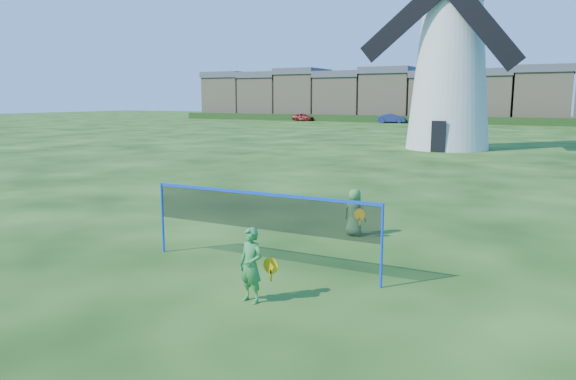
{
  "coord_description": "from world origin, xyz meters",
  "views": [
    {
      "loc": [
        5.29,
        -9.25,
        3.36
      ],
      "look_at": [
        0.2,
        0.5,
        1.5
      ],
      "focal_mm": 33.73,
      "sensor_mm": 36.0,
      "label": 1
    }
  ],
  "objects_px": {
    "badminton_net": "(260,212)",
    "player_girl": "(251,265)",
    "player_boy": "(355,212)",
    "car_right": "(391,118)",
    "windmill": "(450,63)",
    "car_left": "(303,117)"
  },
  "relations": [
    {
      "from": "badminton_net",
      "to": "player_girl",
      "type": "height_order",
      "value": "badminton_net"
    },
    {
      "from": "car_left",
      "to": "car_right",
      "type": "bearing_deg",
      "value": -92.47
    },
    {
      "from": "windmill",
      "to": "badminton_net",
      "type": "xyz_separation_m",
      "value": [
        2.09,
        -28.37,
        -4.57
      ]
    },
    {
      "from": "player_girl",
      "to": "player_boy",
      "type": "height_order",
      "value": "player_girl"
    },
    {
      "from": "car_left",
      "to": "windmill",
      "type": "bearing_deg",
      "value": -141.88
    },
    {
      "from": "badminton_net",
      "to": "car_left",
      "type": "relative_size",
      "value": 1.49
    },
    {
      "from": "player_girl",
      "to": "car_left",
      "type": "bearing_deg",
      "value": 125.88
    },
    {
      "from": "player_boy",
      "to": "car_left",
      "type": "height_order",
      "value": "player_boy"
    },
    {
      "from": "player_girl",
      "to": "player_boy",
      "type": "bearing_deg",
      "value": 101.26
    },
    {
      "from": "windmill",
      "to": "player_boy",
      "type": "xyz_separation_m",
      "value": [
        2.82,
        -25.03,
        -5.12
      ]
    },
    {
      "from": "badminton_net",
      "to": "player_girl",
      "type": "relative_size",
      "value": 3.98
    },
    {
      "from": "badminton_net",
      "to": "player_girl",
      "type": "bearing_deg",
      "value": -64.45
    },
    {
      "from": "car_right",
      "to": "windmill",
      "type": "bearing_deg",
      "value": -170.38
    },
    {
      "from": "player_girl",
      "to": "player_boy",
      "type": "distance_m",
      "value": 5.0
    },
    {
      "from": "car_right",
      "to": "car_left",
      "type": "bearing_deg",
      "value": 74.71
    },
    {
      "from": "badminton_net",
      "to": "car_right",
      "type": "bearing_deg",
      "value": 104.68
    },
    {
      "from": "windmill",
      "to": "badminton_net",
      "type": "height_order",
      "value": "windmill"
    },
    {
      "from": "car_left",
      "to": "car_right",
      "type": "relative_size",
      "value": 0.87
    },
    {
      "from": "windmill",
      "to": "car_right",
      "type": "distance_m",
      "value": 39.85
    },
    {
      "from": "player_boy",
      "to": "car_right",
      "type": "relative_size",
      "value": 0.3
    },
    {
      "from": "car_right",
      "to": "badminton_net",
      "type": "bearing_deg",
      "value": -177.9
    },
    {
      "from": "windmill",
      "to": "car_left",
      "type": "bearing_deg",
      "value": 127.88
    }
  ]
}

